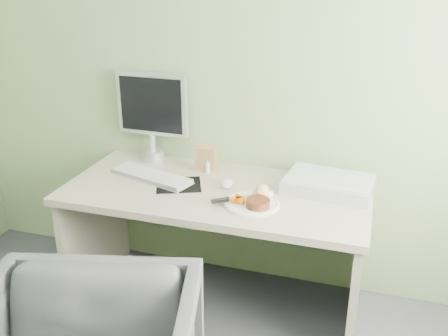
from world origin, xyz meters
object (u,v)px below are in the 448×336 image
(scanner, at_px, (329,185))
(monitor, at_px, (152,112))
(desk, at_px, (216,219))
(plate, at_px, (252,204))

(scanner, relative_size, monitor, 0.85)
(desk, xyz_separation_m, plate, (0.23, -0.13, 0.19))
(desk, relative_size, monitor, 3.04)
(desk, xyz_separation_m, monitor, (-0.50, 0.31, 0.48))
(scanner, xyz_separation_m, monitor, (-1.07, 0.17, 0.26))
(plate, bearing_deg, monitor, 148.43)
(plate, relative_size, scanner, 0.61)
(scanner, bearing_deg, monitor, 177.32)
(plate, distance_m, monitor, 0.90)
(desk, relative_size, scanner, 3.60)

